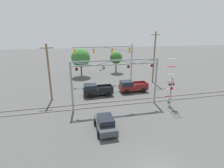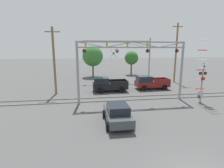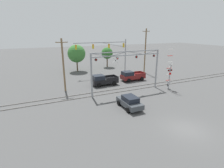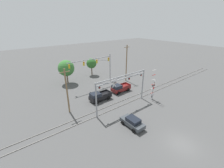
% 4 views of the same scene
% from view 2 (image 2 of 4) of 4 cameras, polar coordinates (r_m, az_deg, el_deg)
% --- Properties ---
extents(rail_track_near, '(80.00, 0.08, 0.10)m').
position_cam_2_polar(rail_track_near, '(19.92, 6.10, -5.21)').
color(rail_track_near, gray).
rests_on(rail_track_near, ground_plane).
extents(rail_track_far, '(80.00, 0.08, 0.10)m').
position_cam_2_polar(rail_track_far, '(21.26, 5.12, -4.11)').
color(rail_track_far, gray).
rests_on(rail_track_far, ground_plane).
extents(crossing_gantry, '(11.74, 0.29, 6.50)m').
position_cam_2_polar(crossing_gantry, '(18.85, 6.56, 7.43)').
color(crossing_gantry, gray).
rests_on(crossing_gantry, ground_plane).
extents(crossing_signal_mast, '(1.28, 0.35, 6.68)m').
position_cam_2_polar(crossing_signal_mast, '(20.69, 27.21, 0.59)').
color(crossing_signal_mast, gray).
rests_on(crossing_signal_mast, ground_plane).
extents(traffic_signal_span, '(12.01, 0.39, 7.62)m').
position_cam_2_polar(traffic_signal_span, '(31.57, 6.55, 10.79)').
color(traffic_signal_span, gray).
rests_on(traffic_signal_span, ground_plane).
extents(pickup_truck_lead, '(4.69, 2.23, 1.92)m').
position_cam_2_polar(pickup_truck_lead, '(23.76, -1.28, -0.15)').
color(pickup_truck_lead, black).
rests_on(pickup_truck_lead, ground_plane).
extents(pickup_truck_following, '(4.74, 2.23, 1.92)m').
position_cam_2_polar(pickup_truck_following, '(25.73, 12.40, 0.49)').
color(pickup_truck_following, maroon).
rests_on(pickup_truck_following, ground_plane).
extents(sedan_waiting, '(2.06, 4.05, 1.57)m').
position_cam_2_polar(sedan_waiting, '(13.83, 1.79, -9.52)').
color(sedan_waiting, '#3D4247').
rests_on(sedan_waiting, ground_plane).
extents(utility_pole_left, '(1.80, 0.28, 8.35)m').
position_cam_2_polar(utility_pole_left, '(23.13, -18.39, 7.36)').
color(utility_pole_left, brown).
rests_on(utility_pole_left, ground_plane).
extents(utility_pole_right, '(1.80, 0.28, 9.90)m').
position_cam_2_polar(utility_pole_right, '(31.94, 20.17, 9.64)').
color(utility_pole_right, brown).
rests_on(utility_pole_right, ground_plane).
extents(background_tree_beyond_span, '(4.19, 4.19, 6.33)m').
position_cam_2_polar(background_tree_beyond_span, '(36.34, -6.30, 9.03)').
color(background_tree_beyond_span, brown).
rests_on(background_tree_beyond_span, ground_plane).
extents(background_tree_far_left_verge, '(3.02, 3.02, 5.22)m').
position_cam_2_polar(background_tree_far_left_verge, '(39.43, 6.37, 8.44)').
color(background_tree_far_left_verge, brown).
rests_on(background_tree_far_left_verge, ground_plane).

